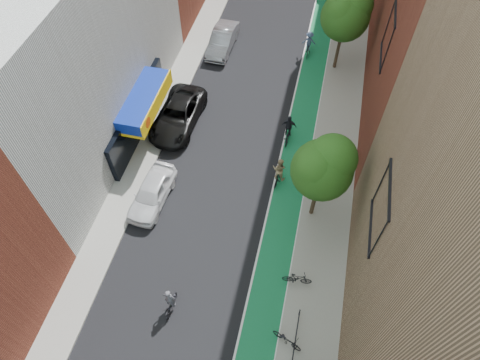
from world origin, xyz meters
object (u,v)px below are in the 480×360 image
Objects in this scene: parked_car_silver at (223,40)px; cyclist_lane_near at (279,172)px; cyclist_lane_mid at (288,131)px; cyclist_lane_far at (309,44)px; parked_car_black at (178,115)px; cyclist_lead at (170,303)px; parked_car_white at (152,193)px.

parked_car_silver is 14.27m from cyclist_lane_near.
cyclist_lane_far is (0.07, 9.60, 0.15)m from cyclist_lane_mid.
parked_car_silver is 7.03m from cyclist_lane_far.
cyclist_lane_mid is (7.80, 0.31, -0.06)m from parked_car_black.
cyclist_lane_mid reaches higher than parked_car_black.
cyclist_lead is 23.20m from cyclist_lane_far.
cyclist_lead is 13.83m from cyclist_lane_mid.
cyclist_lead reaches higher than parked_car_silver.
parked_car_silver is 2.40× the size of cyclist_lead.
parked_car_silver is 11.12m from cyclist_lane_mid.
cyclist_lead is (3.79, -12.93, -0.13)m from parked_car_black.
cyclist_lead is at bearing 72.98° from cyclist_lane_mid.
parked_car_white is 6.65m from parked_car_black.
cyclist_lane_mid is (4.01, 13.23, 0.07)m from cyclist_lead.
cyclist_lane_far is (4.08, 22.84, 0.22)m from cyclist_lead.
parked_car_silver reaches higher than parked_car_white.
cyclist_lane_far is (7.39, 16.54, 0.14)m from parked_car_white.
parked_car_white is 2.12× the size of cyclist_lane_near.
cyclist_lane_mid is (7.32, 6.94, -0.00)m from parked_car_white.
parked_car_silver is 2.34× the size of cyclist_lane_mid.
cyclist_lane_near reaches higher than cyclist_lead.
cyclist_lane_near is 3.77m from cyclist_lane_mid.
cyclist_lane_far is at bearing 53.80° from parked_car_black.
cyclist_lane_near is at bearing -59.59° from parked_car_silver.
cyclist_lead is 0.95× the size of cyclist_lane_near.
cyclist_lane_far is (6.97, 0.88, 0.11)m from parked_car_silver.
cyclist_lane_far is at bearing 8.66° from parked_car_silver.
parked_car_black is 2.79× the size of cyclist_lane_near.
cyclist_lead reaches higher than parked_car_black.
cyclist_lane_near reaches higher than cyclist_lane_mid.
cyclist_lead is 10.29m from cyclist_lane_near.
cyclist_lane_mid reaches higher than cyclist_lead.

